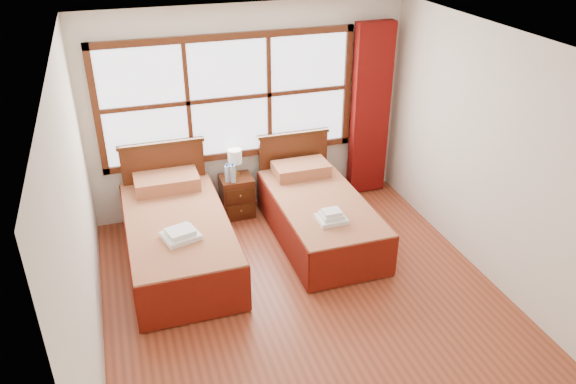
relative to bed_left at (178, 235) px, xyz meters
name	(u,v)px	position (x,y,z in m)	size (l,w,h in m)	color
floor	(309,304)	(1.12, -1.20, -0.33)	(4.50, 4.50, 0.00)	brown
ceiling	(314,48)	(1.12, -1.20, 2.27)	(4.50, 4.50, 0.00)	white
wall_back	(249,111)	(1.12, 1.05, 0.97)	(4.00, 4.00, 0.00)	silver
wall_left	(79,227)	(-0.88, -1.20, 0.97)	(4.50, 4.50, 0.00)	silver
wall_right	(498,163)	(3.12, -1.20, 0.97)	(4.50, 4.50, 0.00)	silver
window	(229,98)	(0.87, 1.02, 1.17)	(3.16, 0.06, 1.56)	white
curtain	(370,111)	(2.72, 0.91, 0.84)	(0.50, 0.16, 2.30)	maroon
bed_left	(178,235)	(0.00, 0.00, 0.00)	(1.10, 2.13, 1.07)	#41210D
bed_right	(318,214)	(1.67, 0.00, -0.03)	(1.02, 2.04, 0.99)	#41210D
nightstand	(237,196)	(0.87, 0.80, -0.06)	(0.40, 0.40, 0.53)	#4D2210
towels_left	(181,234)	(-0.01, -0.46, 0.29)	(0.42, 0.39, 0.10)	white
towels_right	(331,217)	(1.61, -0.55, 0.25)	(0.31, 0.27, 0.13)	white
lamp	(235,157)	(0.88, 0.89, 0.45)	(0.18, 0.18, 0.34)	gold
bottle_near	(227,174)	(0.74, 0.73, 0.31)	(0.06, 0.06, 0.24)	#ACC8DD
bottle_far	(233,173)	(0.81, 0.69, 0.32)	(0.07, 0.07, 0.25)	#ACC8DD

